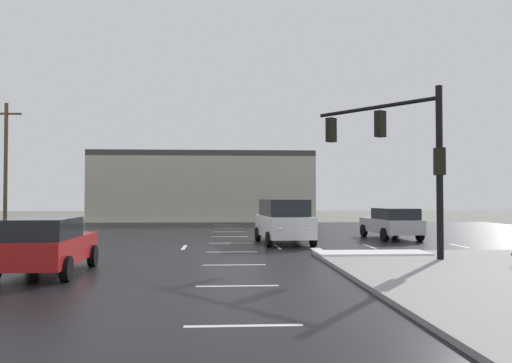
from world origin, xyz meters
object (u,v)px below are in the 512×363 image
at_px(sedan_silver, 392,223).
at_px(suv_white, 284,220).
at_px(traffic_signal_mast, 401,145).
at_px(utility_pole_distant, 6,162).
at_px(sedan_red, 46,244).

xyz_separation_m(sedan_silver, suv_white, (-5.79, -2.22, 0.24)).
xyz_separation_m(traffic_signal_mast, utility_pole_distant, (-22.32, 22.44, 0.82)).
bearing_deg(utility_pole_distant, traffic_signal_mast, -45.15).
relative_size(sedan_red, suv_white, 0.92).
bearing_deg(sedan_silver, utility_pole_distant, 56.95).
distance_m(traffic_signal_mast, sedan_red, 11.93).
xyz_separation_m(traffic_signal_mast, sedan_red, (-11.11, -3.03, -3.12)).
bearing_deg(traffic_signal_mast, sedan_silver, -53.00).
bearing_deg(sedan_red, utility_pole_distant, 22.44).
relative_size(sedan_red, sedan_silver, 0.99).
distance_m(traffic_signal_mast, suv_white, 7.77).
bearing_deg(sedan_silver, traffic_signal_mast, 160.65).
distance_m(suv_white, utility_pole_distant, 25.11).
height_order(sedan_red, suv_white, suv_white).
distance_m(traffic_signal_mast, utility_pole_distant, 31.66).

